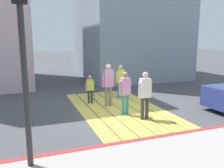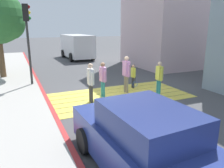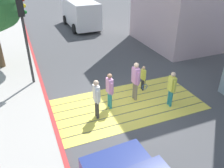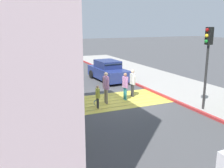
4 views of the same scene
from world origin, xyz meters
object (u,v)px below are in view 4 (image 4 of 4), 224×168
Objects in this scene: car_parked_near_curb at (108,71)px; pedestrian_adult_side at (106,85)px; pedestrian_adult_trailing at (80,85)px; pedestrian_child_with_racket at (98,96)px; pedestrian_teen_behind at (125,84)px; pedestrian_adult_lead at (133,81)px; traffic_light_corner at (207,52)px.

pedestrian_adult_side reaches higher than car_parked_near_curb.
pedestrian_adult_side is at bearing 138.57° from pedestrian_adult_trailing.
pedestrian_adult_side reaches higher than pedestrian_child_with_racket.
pedestrian_child_with_racket is at bearing 21.27° from pedestrian_teen_behind.
pedestrian_child_with_racket is (2.74, 1.22, -0.28)m from pedestrian_adult_lead.
pedestrian_adult_trailing is at bearing -41.43° from pedestrian_adult_side.
traffic_light_corner is at bearing 141.82° from pedestrian_adult_side.
pedestrian_adult_lead is at bearing 84.58° from car_parked_near_curb.
traffic_light_corner reaches higher than pedestrian_child_with_racket.
pedestrian_adult_trailing is at bearing -7.07° from pedestrian_adult_lead.
pedestrian_adult_side is (-1.16, 1.03, 0.11)m from pedestrian_adult_trailing.
pedestrian_adult_lead is 3.20m from pedestrian_adult_trailing.
car_parked_near_curb is at bearing -128.97° from pedestrian_adult_trailing.
pedestrian_adult_side is 1.31m from pedestrian_teen_behind.
pedestrian_teen_behind is 1.29× the size of pedestrian_child_with_racket.
car_parked_near_curb reaches higher than pedestrian_child_with_racket.
pedestrian_adult_side is 1.43× the size of pedestrian_child_with_racket.
car_parked_near_curb is 6.07m from pedestrian_adult_side.
pedestrian_adult_lead is 1.05× the size of pedestrian_adult_trailing.
pedestrian_child_with_racket is (-0.44, 1.61, -0.23)m from pedestrian_adult_trailing.
pedestrian_adult_trailing is 2.59m from pedestrian_teen_behind.
traffic_light_corner is 3.37× the size of pedestrian_child_with_racket.
traffic_light_corner reaches higher than pedestrian_adult_side.
pedestrian_adult_trailing is (3.64, 4.50, 0.20)m from car_parked_near_curb.
pedestrian_adult_side is 1.11× the size of pedestrian_teen_behind.
traffic_light_corner is (-1.58, 8.72, 2.30)m from car_parked_near_curb.
pedestrian_adult_trailing is at bearing -38.93° from traffic_light_corner.
car_parked_near_curb is at bearing -102.53° from pedestrian_teen_behind.
traffic_light_corner is at bearing 129.20° from pedestrian_teen_behind.
pedestrian_adult_lead reaches higher than pedestrian_teen_behind.
pedestrian_adult_side is at bearing 17.45° from pedestrian_adult_lead.
car_parked_near_curb is 9.16m from traffic_light_corner.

